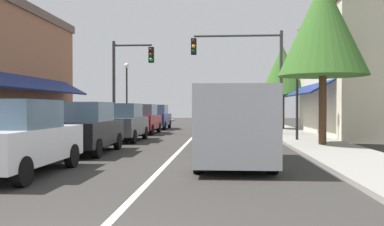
{
  "coord_description": "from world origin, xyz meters",
  "views": [
    {
      "loc": [
        1.56,
        -3.6,
        1.6
      ],
      "look_at": [
        0.33,
        13.2,
        1.36
      ],
      "focal_mm": 38.69,
      "sensor_mm": 36.0,
      "label": 1
    }
  ],
  "objects": [
    {
      "name": "traffic_signal_mast_arm",
      "position": [
        3.08,
        19.37,
        3.96
      ],
      "size": [
        5.05,
        0.5,
        5.8
      ],
      "color": "#333333",
      "rests_on": "ground"
    },
    {
      "name": "storefront_right_block",
      "position": [
        8.84,
        20.0,
        3.43
      ],
      "size": [
        5.4,
        10.2,
        6.86
      ],
      "color": "beige",
      "rests_on": "ground"
    },
    {
      "name": "ground_plane",
      "position": [
        0.0,
        18.0,
        0.0
      ],
      "size": [
        80.0,
        80.0,
        0.0
      ],
      "primitive_type": "plane",
      "color": "#33302D"
    },
    {
      "name": "traffic_signal_left_corner",
      "position": [
        -4.0,
        20.23,
        3.57
      ],
      "size": [
        2.5,
        0.5,
        5.47
      ],
      "color": "#333333",
      "rests_on": "ground"
    },
    {
      "name": "street_lamp_right_mid",
      "position": [
        4.96,
        15.46,
        2.87
      ],
      "size": [
        0.36,
        0.36,
        4.19
      ],
      "color": "black",
      "rests_on": "ground"
    },
    {
      "name": "parked_car_far_left",
      "position": [
        -3.22,
        20.83,
        0.88
      ],
      "size": [
        1.79,
        4.1,
        1.77
      ],
      "rotation": [
        0.0,
        0.0,
        0.0
      ],
      "color": "maroon",
      "rests_on": "ground"
    },
    {
      "name": "tree_right_far",
      "position": [
        5.66,
        25.04,
        4.11
      ],
      "size": [
        3.08,
        3.08,
        5.82
      ],
      "color": "#4C331E",
      "rests_on": "ground"
    },
    {
      "name": "lane_center_stripe",
      "position": [
        0.0,
        18.0,
        0.0
      ],
      "size": [
        0.14,
        52.0,
        0.01
      ],
      "primitive_type": "cube",
      "color": "silver",
      "rests_on": "ground"
    },
    {
      "name": "sidewalk_right",
      "position": [
        5.5,
        18.0,
        0.06
      ],
      "size": [
        2.6,
        56.0,
        0.12
      ],
      "primitive_type": "cube",
      "color": "gray",
      "rests_on": "ground"
    },
    {
      "name": "parked_car_second_left",
      "position": [
        -3.14,
        10.32,
        0.88
      ],
      "size": [
        1.84,
        4.13,
        1.77
      ],
      "rotation": [
        0.0,
        0.0,
        0.02
      ],
      "color": "black",
      "rests_on": "ground"
    },
    {
      "name": "sidewalk_left",
      "position": [
        -5.5,
        18.0,
        0.06
      ],
      "size": [
        2.6,
        56.0,
        0.12
      ],
      "primitive_type": "cube",
      "color": "gray",
      "rests_on": "ground"
    },
    {
      "name": "street_lamp_left_far",
      "position": [
        -5.12,
        24.96,
        3.17
      ],
      "size": [
        0.36,
        0.36,
        4.7
      ],
      "color": "black",
      "rests_on": "ground"
    },
    {
      "name": "parked_car_third_left",
      "position": [
        -3.1,
        15.51,
        0.88
      ],
      "size": [
        1.78,
        4.1,
        1.77
      ],
      "rotation": [
        0.0,
        0.0,
        0.0
      ],
      "color": "#4C5156",
      "rests_on": "ground"
    },
    {
      "name": "parked_car_distant_left",
      "position": [
        -3.22,
        26.07,
        0.88
      ],
      "size": [
        1.8,
        4.11,
        1.77
      ],
      "rotation": [
        0.0,
        0.0,
        0.0
      ],
      "color": "navy",
      "rests_on": "ground"
    },
    {
      "name": "parked_car_nearest_left",
      "position": [
        -3.21,
        5.68,
        0.88
      ],
      "size": [
        1.79,
        4.1,
        1.77
      ],
      "rotation": [
        0.0,
        0.0,
        -0.0
      ],
      "color": "silver",
      "rests_on": "ground"
    },
    {
      "name": "tree_right_near",
      "position": [
        5.53,
        13.09,
        4.75
      ],
      "size": [
        3.52,
        3.52,
        6.71
      ],
      "color": "#4C331E",
      "rests_on": "ground"
    },
    {
      "name": "van_in_lane",
      "position": [
        1.86,
        7.93,
        1.15
      ],
      "size": [
        2.03,
        5.2,
        2.12
      ],
      "rotation": [
        0.0,
        0.0,
        0.01
      ],
      "color": "#B2B7BC",
      "rests_on": "ground"
    }
  ]
}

